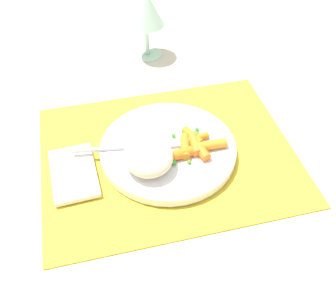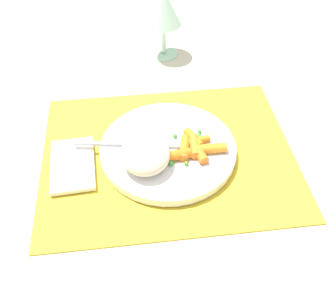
# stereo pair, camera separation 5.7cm
# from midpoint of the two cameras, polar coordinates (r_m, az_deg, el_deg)

# --- Properties ---
(ground_plane) EXTENTS (2.40, 2.40, 0.00)m
(ground_plane) POSITION_cam_midpoint_polar(r_m,az_deg,el_deg) (0.71, -2.30, -1.89)
(ground_plane) COLOR beige
(placemat) EXTENTS (0.44, 0.35, 0.01)m
(placemat) POSITION_cam_midpoint_polar(r_m,az_deg,el_deg) (0.70, -2.30, -1.73)
(placemat) COLOR gold
(placemat) RESTS_ON ground_plane
(plate) EXTENTS (0.24, 0.24, 0.02)m
(plate) POSITION_cam_midpoint_polar(r_m,az_deg,el_deg) (0.70, -2.33, -1.12)
(plate) COLOR white
(plate) RESTS_ON placemat
(rice_mound) EXTENTS (0.08, 0.09, 0.04)m
(rice_mound) POSITION_cam_midpoint_polar(r_m,az_deg,el_deg) (0.65, -5.37, -2.12)
(rice_mound) COLOR beige
(rice_mound) RESTS_ON plate
(carrot_portion) EXTENTS (0.10, 0.08, 0.02)m
(carrot_portion) POSITION_cam_midpoint_polar(r_m,az_deg,el_deg) (0.68, 1.51, -0.54)
(carrot_portion) COLOR orange
(carrot_portion) RESTS_ON plate
(pea_scatter) EXTENTS (0.09, 0.08, 0.01)m
(pea_scatter) POSITION_cam_midpoint_polar(r_m,az_deg,el_deg) (0.68, 0.18, -0.73)
(pea_scatter) COLOR #5B9D2D
(pea_scatter) RESTS_ON plate
(fork) EXTENTS (0.20, 0.04, 0.01)m
(fork) POSITION_cam_midpoint_polar(r_m,az_deg,el_deg) (0.69, -6.19, -0.76)
(fork) COLOR #BABABA
(fork) RESTS_ON plate
(wine_glass) EXTENTS (0.08, 0.08, 0.16)m
(wine_glass) POSITION_cam_midpoint_polar(r_m,az_deg,el_deg) (0.91, -5.08, 18.36)
(wine_glass) COLOR #B2E0CC
(wine_glass) RESTS_ON ground_plane
(napkin) EXTENTS (0.08, 0.12, 0.01)m
(napkin) POSITION_cam_midpoint_polar(r_m,az_deg,el_deg) (0.69, -15.71, -4.42)
(napkin) COLOR white
(napkin) RESTS_ON placemat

